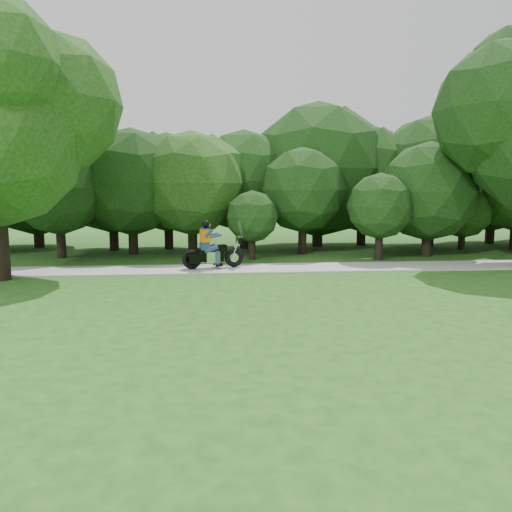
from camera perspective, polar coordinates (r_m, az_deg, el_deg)
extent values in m
plane|color=#255016|center=(12.40, 9.61, -7.38)|extent=(100.00, 100.00, 0.00)
cube|color=#AAAAA4|center=(20.06, 3.77, -1.36)|extent=(60.00, 2.20, 0.06)
cylinder|color=black|center=(28.75, 11.93, 3.01)|extent=(0.50, 0.50, 1.80)
sphere|color=black|center=(28.66, 12.09, 8.70)|extent=(6.01, 6.01, 6.01)
cylinder|color=black|center=(26.78, -9.94, 2.72)|extent=(0.46, 0.46, 1.80)
sphere|color=black|center=(26.68, -10.07, 8.24)|extent=(5.16, 5.16, 5.16)
cylinder|color=black|center=(31.96, 25.19, 2.91)|extent=(0.51, 0.51, 1.80)
sphere|color=black|center=(31.88, 25.50, 8.12)|extent=(6.19, 6.19, 6.19)
cylinder|color=black|center=(25.05, -13.86, 2.27)|extent=(0.46, 0.46, 1.80)
sphere|color=black|center=(24.95, -14.06, 8.18)|extent=(5.17, 5.17, 5.17)
cylinder|color=black|center=(27.76, 7.03, 2.96)|extent=(0.57, 0.57, 1.80)
sphere|color=black|center=(27.67, 7.15, 9.73)|extent=(7.31, 7.31, 7.31)
cylinder|color=black|center=(24.84, 18.90, 1.74)|extent=(0.43, 0.43, 1.55)
sphere|color=black|center=(24.72, 19.14, 7.00)|extent=(4.62, 4.62, 4.62)
cylinder|color=black|center=(26.89, -15.94, 2.56)|extent=(0.47, 0.47, 1.80)
sphere|color=black|center=(26.79, -16.15, 8.17)|extent=(5.32, 5.32, 5.32)
cylinder|color=black|center=(28.28, 22.44, 1.82)|extent=(0.35, 0.35, 1.13)
sphere|color=#1A3F12|center=(28.18, 22.60, 4.91)|extent=(2.97, 2.97, 2.97)
cylinder|color=black|center=(22.56, -0.45, 1.10)|extent=(0.32, 0.32, 1.17)
sphere|color=black|center=(22.44, -0.45, 4.52)|extent=(2.36, 2.36, 2.36)
cylinder|color=black|center=(24.48, 5.32, 2.30)|extent=(0.41, 0.41, 1.77)
sphere|color=black|center=(24.37, 5.39, 7.55)|extent=(4.16, 4.16, 4.16)
cylinder|color=black|center=(23.04, 13.86, 1.37)|extent=(0.35, 0.35, 1.45)
sphere|color=black|center=(22.92, 14.00, 5.56)|extent=(2.96, 2.96, 2.96)
cylinder|color=black|center=(24.43, -7.26, 2.29)|extent=(0.45, 0.45, 1.79)
sphere|color=#1A3F12|center=(24.32, -7.36, 8.22)|extent=(5.01, 5.01, 5.01)
cylinder|color=black|center=(26.71, -1.36, 2.82)|extent=(0.47, 0.47, 1.80)
sphere|color=black|center=(26.61, -1.38, 8.52)|extent=(5.39, 5.39, 5.39)
cylinder|color=black|center=(29.44, -23.58, 2.64)|extent=(0.53, 0.53, 1.80)
sphere|color=black|center=(29.35, -23.91, 8.61)|extent=(6.67, 6.67, 6.67)
cylinder|color=black|center=(24.69, -21.40, 1.88)|extent=(0.42, 0.42, 1.80)
sphere|color=black|center=(24.58, -21.67, 7.25)|extent=(4.36, 4.36, 4.36)
cylinder|color=black|center=(29.10, 19.19, 2.80)|extent=(0.52, 0.52, 1.80)
sphere|color=black|center=(29.02, 19.46, 8.73)|extent=(6.48, 6.48, 6.48)
sphere|color=#1A3F12|center=(19.89, -22.49, 15.84)|extent=(5.12, 5.12, 5.12)
sphere|color=black|center=(23.26, 26.61, 14.61)|extent=(5.71, 5.71, 5.71)
torus|color=black|center=(19.62, -7.34, -0.39)|extent=(0.80, 0.39, 0.77)
torus|color=black|center=(20.01, -2.52, -0.17)|extent=(0.80, 0.39, 0.77)
cube|color=black|center=(19.74, -5.49, -0.15)|extent=(1.26, 0.54, 0.35)
cube|color=silver|center=(19.78, -5.00, -0.12)|extent=(0.60, 0.49, 0.44)
cube|color=black|center=(19.80, -4.24, 0.86)|extent=(0.63, 0.45, 0.29)
cube|color=black|center=(19.68, -5.89, 0.67)|extent=(0.64, 0.47, 0.11)
cylinder|color=silver|center=(19.97, -2.40, 0.93)|extent=(0.44, 0.15, 0.99)
cylinder|color=silver|center=(19.97, -1.90, 2.31)|extent=(0.20, 0.70, 0.04)
cube|color=black|center=(19.39, -7.04, -0.32)|extent=(0.48, 0.23, 0.38)
cube|color=black|center=(19.86, -7.32, -0.13)|extent=(0.48, 0.23, 0.38)
cube|color=navy|center=(19.66, -5.89, 1.11)|extent=(0.42, 0.48, 0.27)
cube|color=navy|center=(19.62, -5.84, 2.27)|extent=(0.38, 0.52, 0.62)
cube|color=orange|center=(19.62, -5.85, 2.33)|extent=(0.43, 0.57, 0.49)
sphere|color=black|center=(19.59, -5.77, 3.62)|extent=(0.31, 0.31, 0.31)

